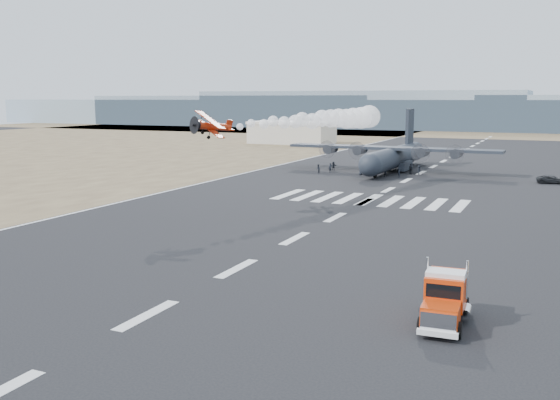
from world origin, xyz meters
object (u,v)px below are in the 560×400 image
Objects in this scene: semi_truck at (445,297)px; support_vehicle at (552,179)px; hangar_left at (292,132)px; aerobatic_biplane at (211,126)px; crew_d at (411,169)px; transport_aircraft at (394,155)px; crew_c at (419,170)px; crew_g at (330,168)px; crew_b at (384,171)px; crew_a at (399,173)px; crew_e at (361,170)px; crew_f at (333,166)px; crew_h at (318,169)px.

support_vehicle is (4.89, 71.56, -0.96)m from semi_truck.
hangar_left reaches higher than semi_truck.
crew_d is at bearing 90.94° from aerobatic_biplane.
semi_truck is 81.69m from transport_aircraft.
crew_c is (-21.98, 3.16, 0.18)m from support_vehicle.
hangar_left is 76.17m from transport_aircraft.
transport_aircraft reaches higher than crew_d.
transport_aircraft is 22.85× the size of crew_g.
crew_b is (-26.93, -2.42, 0.27)m from support_vehicle.
aerobatic_biplane is 3.22× the size of crew_c.
support_vehicle is at bearing 19.80° from crew_g.
transport_aircraft is at bearing -140.66° from crew_b.
crew_b is at bearing 8.52° from crew_g.
semi_truck is 4.40× the size of crew_a.
transport_aircraft is at bearing 129.99° from crew_e.
crew_f is (-14.16, 6.02, -0.04)m from crew_a.
aerobatic_biplane is 2.86× the size of crew_e.
support_vehicle is (74.24, -67.10, -2.76)m from hangar_left.
hangar_left is at bearing 44.08° from crew_c.
hangar_left is at bearing 122.75° from aerobatic_biplane.
crew_c is 0.96× the size of crew_g.
semi_truck is at bearing -46.02° from crew_g.
crew_e is (-7.74, -5.53, 0.00)m from crew_d.
crew_c reaches higher than crew_f.
crew_e is at bearing 122.65° from crew_c.
transport_aircraft is 9.89m from crew_a.
crew_e is at bearing -62.33° from crew_b.
crew_a is (-19.51, 69.35, -0.77)m from semi_truck.
transport_aircraft is 24.38× the size of crew_h.
transport_aircraft is (7.87, 54.01, -7.49)m from aerobatic_biplane.
crew_h is (-7.92, -0.59, -0.12)m from crew_e.
aerobatic_biplane reaches higher than crew_h.
aerobatic_biplane is 59.75m from support_vehicle.
semi_truck is at bearing -5.44° from crew_e.
aerobatic_biplane is 3.08× the size of crew_g.
support_vehicle is 37.71m from crew_g.
crew_f is 0.91× the size of crew_g.
crew_g reaches higher than crew_f.
crew_a is (3.17, -9.13, -2.13)m from transport_aircraft.
crew_a is 5.90m from crew_c.
hangar_left is 76.77m from crew_g.
crew_b is 6.96m from crew_d.
crew_d is 1.00× the size of crew_e.
transport_aircraft reaches higher than support_vehicle.
transport_aircraft is 23.90× the size of crew_c.
semi_truck is (69.35, -138.66, -1.80)m from hangar_left.
hangar_left is 0.62× the size of transport_aircraft.
crew_g is (36.52, -67.48, -2.54)m from hangar_left.
hangar_left reaches higher than crew_h.
crew_f is 4.27m from crew_g.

